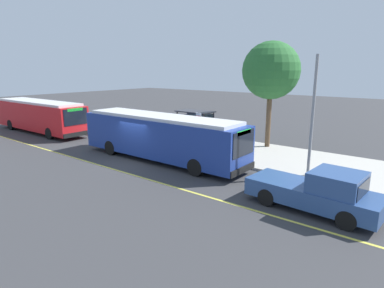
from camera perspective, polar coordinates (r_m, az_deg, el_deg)
The scene contains 11 objects.
ground_plane at distance 21.42m, azimuth -9.58°, elevation -2.86°, with size 120.00×120.00×0.00m, color #38383A.
sidewalk_curb at distance 25.67m, azimuth 0.34°, elevation 0.16°, with size 44.00×6.40×0.15m, color #B7B2A8.
lane_stripe_center at distance 20.08m, azimuth -14.22°, elevation -4.15°, with size 36.00×0.14×0.01m, color #E0D64C.
transit_bus_main at distance 20.92m, azimuth -5.58°, elevation 1.44°, with size 12.20×2.61×2.95m.
transit_bus_second at distance 33.42m, azimuth -25.21°, elevation 4.61°, with size 11.83×2.69×2.95m.
pickup_truck at distance 14.49m, azimuth 21.34°, elevation -7.86°, with size 5.52×2.36×1.85m.
bus_shelter at distance 25.65m, azimuth 0.46°, elevation 4.34°, with size 2.90×1.60×2.48m.
waiting_bench at distance 25.64m, azimuth 0.73°, elevation 1.41°, with size 1.60×0.48×0.95m.
route_sign_post at distance 22.10m, azimuth 1.16°, elevation 3.02°, with size 0.44×0.08×2.80m.
street_tree_near_shelter at distance 24.29m, azimuth 13.74°, elevation 12.42°, with size 4.10×4.10×7.61m.
utility_pole at distance 18.13m, azimuth 20.44°, elevation 4.45°, with size 0.16×0.16×6.40m, color gray.
Camera 1 is at (15.36, -13.75, 5.80)m, focal length 30.30 mm.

